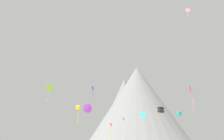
{
  "coord_description": "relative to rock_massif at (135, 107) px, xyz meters",
  "views": [
    {
      "loc": [
        -1.34,
        -28.78,
        3.35
      ],
      "look_at": [
        -2.55,
        40.77,
        24.14
      ],
      "focal_mm": 37.66,
      "sensor_mm": 36.0,
      "label": 1
    }
  ],
  "objects": [
    {
      "name": "kite_cyan_low",
      "position": [
        -3.19,
        -70.02,
        -11.95
      ],
      "size": [
        1.73,
        0.81,
        1.7
      ],
      "rotation": [
        0.0,
        0.0,
        2.87
      ],
      "color": "#33BCDB"
    },
    {
      "name": "rock_massif",
      "position": [
        0.0,
        0.0,
        0.0
      ],
      "size": [
        68.3,
        68.3,
        46.24
      ],
      "color": "slate",
      "rests_on": "ground_plane"
    },
    {
      "name": "kite_teal_low",
      "position": [
        11.21,
        -55.61,
        -10.04
      ],
      "size": [
        1.65,
        1.65,
        3.46
      ],
      "rotation": [
        0.0,
        0.0,
        2.3
      ],
      "color": "teal"
    },
    {
      "name": "kite_violet_low",
      "position": [
        -17.87,
        -82.5,
        -11.6
      ],
      "size": [
        2.19,
        0.95,
        2.23
      ],
      "rotation": [
        0.0,
        0.0,
        0.32
      ],
      "color": "purple"
    },
    {
      "name": "kite_red_low",
      "position": [
        -12.16,
        -85.36,
        -16.43
      ],
      "size": [
        0.52,
        0.5,
        3.59
      ],
      "rotation": [
        0.0,
        0.0,
        1.25
      ],
      "color": "red"
    },
    {
      "name": "kite_rainbow_mid",
      "position": [
        5.42,
        -88.91,
        -8.49
      ],
      "size": [
        1.09,
        1.65,
        5.76
      ],
      "rotation": [
        0.0,
        0.0,
        1.07
      ],
      "color": "#E5668C"
    },
    {
      "name": "kite_black_low",
      "position": [
        0.23,
        -80.31,
        -11.81
      ],
      "size": [
        1.66,
        1.62,
        1.47
      ],
      "rotation": [
        0.0,
        0.0,
        2.02
      ],
      "color": "black"
    },
    {
      "name": "kite_pink_high",
      "position": [
        8.98,
        -81.85,
        15.3
      ],
      "size": [
        1.38,
        0.63,
        3.02
      ],
      "rotation": [
        0.0,
        0.0,
        3.09
      ],
      "color": "pink"
    },
    {
      "name": "kite_blue_mid",
      "position": [
        -18.01,
        -69.82,
        -4.48
      ],
      "size": [
        0.55,
        0.68,
        4.0
      ],
      "rotation": [
        0.0,
        0.0,
        3.35
      ],
      "color": "blue"
    },
    {
      "name": "kite_yellow_low",
      "position": [
        -22.7,
        -67.26,
        -9.4
      ],
      "size": [
        1.25,
        1.32,
        5.47
      ],
      "rotation": [
        0.0,
        0.0,
        3.03
      ],
      "color": "yellow"
    },
    {
      "name": "kite_lime_mid",
      "position": [
        -36.82,
        -51.12,
        0.63
      ],
      "size": [
        2.71,
        2.26,
        6.97
      ],
      "rotation": [
        0.0,
        0.0,
        3.7
      ],
      "color": "#8CD133"
    },
    {
      "name": "kite_indigo_low",
      "position": [
        -8.25,
        -53.21,
        -11.73
      ],
      "size": [
        0.47,
        0.9,
        1.01
      ],
      "rotation": [
        0.0,
        0.0,
        4.3
      ],
      "color": "#5138B2"
    }
  ]
}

